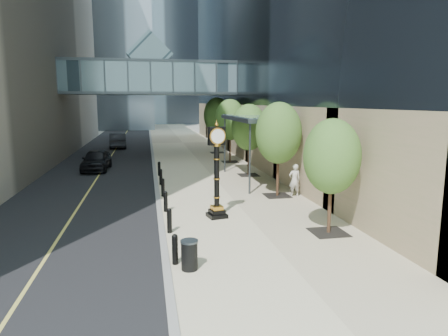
{
  "coord_description": "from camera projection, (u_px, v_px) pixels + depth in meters",
  "views": [
    {
      "loc": [
        -3.47,
        -11.37,
        5.28
      ],
      "look_at": [
        -0.31,
        5.02,
        2.5
      ],
      "focal_mm": 32.0,
      "sensor_mm": 36.0,
      "label": 1
    }
  ],
  "objects": [
    {
      "name": "curb",
      "position": [
        151.0,
        143.0,
        50.7
      ],
      "size": [
        0.25,
        180.0,
        0.07
      ],
      "primitive_type": "cube",
      "color": "gray",
      "rests_on": "ground"
    },
    {
      "name": "distant_tower_c",
      "position": [
        135.0,
        12.0,
        122.28
      ],
      "size": [
        22.0,
        22.0,
        65.0
      ],
      "primitive_type": "cube",
      "color": "#8D9EB1",
      "rests_on": "ground"
    },
    {
      "name": "ground",
      "position": [
        264.0,
        272.0,
        12.53
      ],
      "size": [
        320.0,
        320.0,
        0.0
      ],
      "primitive_type": "plane",
      "color": "gray",
      "rests_on": "ground"
    },
    {
      "name": "car_near",
      "position": [
        96.0,
        160.0,
        30.86
      ],
      "size": [
        2.12,
        4.81,
        1.61
      ],
      "primitive_type": "imported",
      "rotation": [
        0.0,
        0.0,
        -0.05
      ],
      "color": "black",
      "rests_on": "road"
    },
    {
      "name": "pedestrian",
      "position": [
        295.0,
        180.0,
        22.15
      ],
      "size": [
        0.67,
        0.44,
        1.82
      ],
      "primitive_type": "imported",
      "rotation": [
        0.0,
        0.0,
        3.14
      ],
      "color": "beige",
      "rests_on": "sidewalk"
    },
    {
      "name": "road",
      "position": [
        119.0,
        144.0,
        49.96
      ],
      "size": [
        8.0,
        180.0,
        0.02
      ],
      "primitive_type": "cube",
      "color": "black",
      "rests_on": "ground"
    },
    {
      "name": "bollard_row",
      "position": [
        164.0,
        195.0,
        20.66
      ],
      "size": [
        0.2,
        16.2,
        0.9
      ],
      "color": "black",
      "rests_on": "sidewalk"
    },
    {
      "name": "street_clock",
      "position": [
        217.0,
        177.0,
        17.94
      ],
      "size": [
        0.95,
        0.95,
        4.3
      ],
      "rotation": [
        0.0,
        0.0,
        0.2
      ],
      "color": "black",
      "rests_on": "sidewalk"
    },
    {
      "name": "sidewalk",
      "position": [
        183.0,
        143.0,
        51.45
      ],
      "size": [
        8.0,
        180.0,
        0.06
      ],
      "primitive_type": "cube",
      "color": "beige",
      "rests_on": "ground"
    },
    {
      "name": "street_trees",
      "position": [
        243.0,
        124.0,
        29.76
      ],
      "size": [
        2.76,
        28.5,
        5.66
      ],
      "color": "black",
      "rests_on": "sidewalk"
    },
    {
      "name": "trash_bin",
      "position": [
        189.0,
        256.0,
        12.49
      ],
      "size": [
        0.61,
        0.61,
        0.9
      ],
      "primitive_type": "cylinder",
      "rotation": [
        0.0,
        0.0,
        0.19
      ],
      "color": "black",
      "rests_on": "sidewalk"
    },
    {
      "name": "entrance_canopy",
      "position": [
        255.0,
        118.0,
        26.05
      ],
      "size": [
        3.0,
        8.0,
        4.38
      ],
      "color": "#383F44",
      "rests_on": "ground"
    },
    {
      "name": "skywalk",
      "position": [
        150.0,
        76.0,
        37.82
      ],
      "size": [
        17.0,
        4.2,
        5.8
      ],
      "color": "slate",
      "rests_on": "ground"
    },
    {
      "name": "car_far",
      "position": [
        118.0,
        140.0,
        45.99
      ],
      "size": [
        2.11,
        5.22,
        1.69
      ],
      "primitive_type": "imported",
      "rotation": [
        0.0,
        0.0,
        3.21
      ],
      "color": "#222227",
      "rests_on": "road"
    }
  ]
}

